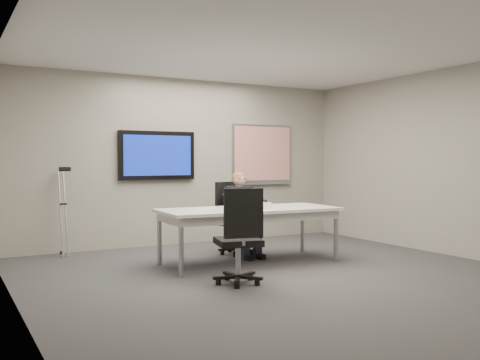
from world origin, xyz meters
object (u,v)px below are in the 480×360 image
office_chair_far (235,232)px  office_chair_near (239,254)px  conference_table (249,214)px  laptop (252,203)px  seated_person (244,222)px

office_chair_far → office_chair_near: office_chair_near is taller
conference_table → laptop: (0.18, 0.23, 0.14)m
conference_table → office_chair_far: (0.17, 0.72, -0.33)m
office_chair_near → laptop: office_chair_near is taller
office_chair_far → seated_person: bearing=-105.2°
seated_person → laptop: bearing=-97.3°
seated_person → laptop: size_ratio=3.54×
conference_table → office_chair_far: office_chair_far is taller
conference_table → office_chair_near: 1.35m
seated_person → office_chair_far: bearing=88.0°
conference_table → laptop: 0.32m
office_chair_far → office_chair_near: 2.01m
seated_person → office_chair_near: bearing=-127.0°
office_chair_near → office_chair_far: bearing=-103.4°
office_chair_near → seated_person: bearing=-107.4°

